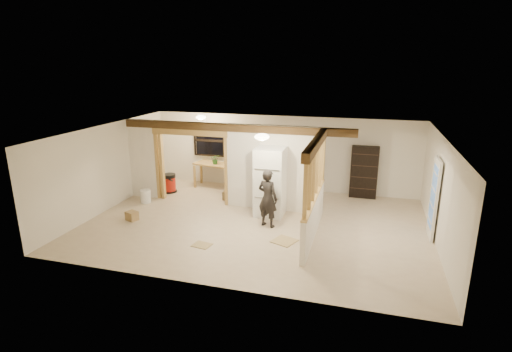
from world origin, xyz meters
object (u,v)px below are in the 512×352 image
(woman, at_px, (268,198))
(bookshelf, at_px, (364,172))
(work_table, at_px, (214,175))
(shop_vac, at_px, (169,183))
(refrigerator, at_px, (270,182))

(woman, distance_m, bookshelf, 3.92)
(work_table, relative_size, shop_vac, 2.13)
(woman, height_order, work_table, woman)
(refrigerator, xyz_separation_m, work_table, (-2.50, 2.04, -0.55))
(refrigerator, bearing_deg, shop_vac, 164.15)
(shop_vac, xyz_separation_m, bookshelf, (6.24, 1.23, 0.52))
(refrigerator, xyz_separation_m, bookshelf, (2.51, 2.29, -0.14))
(work_table, height_order, shop_vac, work_table)
(woman, relative_size, shop_vac, 2.47)
(work_table, bearing_deg, woman, -35.31)
(work_table, distance_m, shop_vac, 1.57)
(shop_vac, bearing_deg, refrigerator, -15.85)
(work_table, relative_size, bookshelf, 0.80)
(work_table, distance_m, bookshelf, 5.03)
(refrigerator, height_order, work_table, refrigerator)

